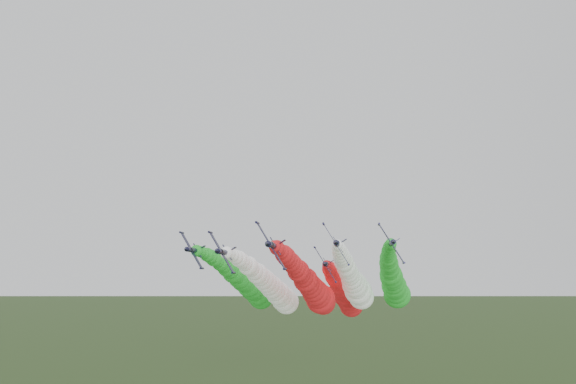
% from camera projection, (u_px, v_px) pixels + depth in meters
% --- Properties ---
extents(jet_lead, '(10.47, 64.22, 18.12)m').
position_uv_depth(jet_lead, '(311.00, 287.00, 126.31)').
color(jet_lead, black).
rests_on(jet_lead, ground).
extents(jet_inner_left, '(10.67, 64.46, 18.37)m').
position_uv_depth(jet_inner_left, '(272.00, 287.00, 138.67)').
color(jet_inner_left, black).
rests_on(jet_inner_left, ground).
extents(jet_inner_right, '(10.70, 64.49, 18.40)m').
position_uv_depth(jet_inner_right, '(354.00, 283.00, 138.33)').
color(jet_inner_right, black).
rests_on(jet_inner_right, ground).
extents(jet_outer_left, '(11.01, 64.80, 18.71)m').
position_uv_depth(jet_outer_left, '(246.00, 283.00, 151.73)').
color(jet_outer_left, black).
rests_on(jet_outer_left, ground).
extents(jet_outer_right, '(11.08, 64.87, 18.78)m').
position_uv_depth(jet_outer_right, '(393.00, 281.00, 143.61)').
color(jet_outer_right, black).
rests_on(jet_outer_right, ground).
extents(jet_trail, '(10.88, 64.67, 18.58)m').
position_uv_depth(jet_trail, '(344.00, 293.00, 155.68)').
color(jet_trail, black).
rests_on(jet_trail, ground).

